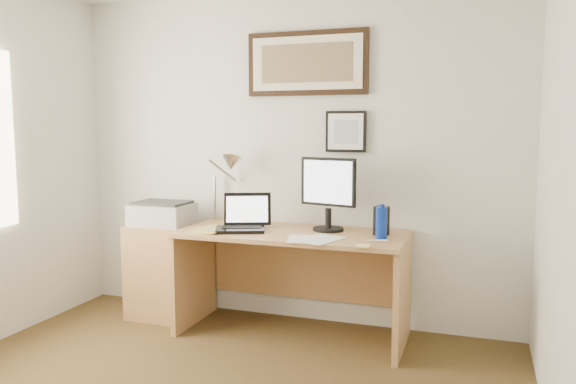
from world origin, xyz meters
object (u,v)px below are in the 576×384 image
at_px(book, 202,229).
at_px(lcd_monitor, 328,190).
at_px(desk, 296,262).
at_px(laptop, 243,222).
at_px(side_cabinet, 164,271).
at_px(water_bottle, 381,223).
at_px(printer, 162,213).

xyz_separation_m(book, lcd_monitor, (0.86, 0.27, 0.28)).
height_order(book, desk, book).
bearing_deg(laptop, lcd_monitor, 15.97).
height_order(side_cabinet, water_bottle, water_bottle).
distance_m(book, laptop, 0.30).
xyz_separation_m(water_bottle, laptop, (-0.99, 0.01, -0.05)).
bearing_deg(book, desk, 20.03).
distance_m(side_cabinet, lcd_monitor, 1.47).
bearing_deg(printer, laptop, -8.89).
bearing_deg(side_cabinet, desk, 1.89).
xyz_separation_m(book, laptop, (0.28, 0.10, 0.05)).
bearing_deg(book, side_cabinet, 155.90).
bearing_deg(printer, side_cabinet, -49.27).
relative_size(side_cabinet, laptop, 1.78).
distance_m(book, lcd_monitor, 0.94).
bearing_deg(printer, water_bottle, -4.11).
bearing_deg(laptop, book, -160.51).
xyz_separation_m(desk, printer, (-1.09, -0.02, 0.30)).
relative_size(water_bottle, lcd_monitor, 0.41).
xyz_separation_m(side_cabinet, book, (0.44, -0.20, 0.39)).
bearing_deg(lcd_monitor, printer, -177.71).
xyz_separation_m(side_cabinet, lcd_monitor, (1.30, 0.07, 0.68)).
height_order(book, lcd_monitor, lcd_monitor).
height_order(book, printer, printer).
bearing_deg(water_bottle, laptop, 179.46).
height_order(desk, laptop, laptop).
bearing_deg(side_cabinet, laptop, -7.70).
xyz_separation_m(water_bottle, printer, (-1.72, 0.12, -0.04)).
bearing_deg(book, water_bottle, 4.01).
bearing_deg(desk, lcd_monitor, 8.64).
relative_size(side_cabinet, printer, 1.66).
xyz_separation_m(water_bottle, lcd_monitor, (-0.41, 0.18, 0.18)).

